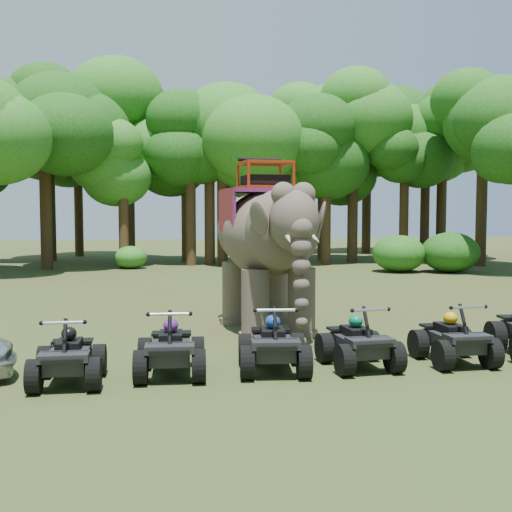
{
  "coord_description": "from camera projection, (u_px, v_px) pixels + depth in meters",
  "views": [
    {
      "loc": [
        -2.7,
        -13.62,
        2.95
      ],
      "look_at": [
        0.0,
        1.2,
        1.9
      ],
      "focal_mm": 45.0,
      "sensor_mm": 36.0,
      "label": 1
    }
  ],
  "objects": [
    {
      "name": "elephant",
      "position": [
        266.0,
        244.0,
        15.83
      ],
      "size": [
        2.63,
        5.26,
        4.28
      ],
      "primitive_type": null,
      "rotation": [
        0.0,
        0.0,
        0.08
      ],
      "color": "brown",
      "rests_on": "ground"
    },
    {
      "name": "tree_41",
      "position": [
        209.0,
        181.0,
        35.34
      ],
      "size": [
        6.5,
        6.5,
        9.28
      ],
      "primitive_type": null,
      "color": "#195114",
      "rests_on": "ground"
    },
    {
      "name": "tree_38",
      "position": [
        281.0,
        177.0,
        44.37
      ],
      "size": [
        7.43,
        7.43,
        10.61
      ],
      "primitive_type": null,
      "color": "#195114",
      "rests_on": "ground"
    },
    {
      "name": "atv_2",
      "position": [
        273.0,
        337.0,
        11.79
      ],
      "size": [
        1.46,
        1.86,
        1.27
      ],
      "primitive_type": null,
      "rotation": [
        0.0,
        0.0,
        -0.13
      ],
      "color": "black",
      "rests_on": "ground"
    },
    {
      "name": "tree_42",
      "position": [
        78.0,
        189.0,
        41.78
      ],
      "size": [
        6.2,
        6.2,
        8.85
      ],
      "primitive_type": null,
      "color": "#195114",
      "rests_on": "ground"
    },
    {
      "name": "tree_31",
      "position": [
        45.0,
        171.0,
        32.43
      ],
      "size": [
        6.99,
        6.99,
        9.99
      ],
      "primitive_type": null,
      "color": "#195114",
      "rests_on": "ground"
    },
    {
      "name": "tree_2",
      "position": [
        326.0,
        188.0,
        35.39
      ],
      "size": [
        5.96,
        5.96,
        8.52
      ],
      "primitive_type": null,
      "color": "#195114",
      "rests_on": "ground"
    },
    {
      "name": "tree_40",
      "position": [
        50.0,
        173.0,
        38.0
      ],
      "size": [
        7.32,
        7.32,
        10.45
      ],
      "primitive_type": null,
      "color": "#195114",
      "rests_on": "ground"
    },
    {
      "name": "atv_1",
      "position": [
        171.0,
        341.0,
        11.49
      ],
      "size": [
        1.35,
        1.77,
        1.25
      ],
      "primitive_type": null,
      "rotation": [
        0.0,
        0.0,
        -0.08
      ],
      "color": "black",
      "rests_on": "ground"
    },
    {
      "name": "tree_39",
      "position": [
        442.0,
        175.0,
        39.66
      ],
      "size": [
        7.3,
        7.3,
        10.43
      ],
      "primitive_type": null,
      "color": "#195114",
      "rests_on": "ground"
    },
    {
      "name": "ground",
      "position": [
        266.0,
        346.0,
        14.06
      ],
      "size": [
        110.0,
        110.0,
        0.0
      ],
      "primitive_type": "plane",
      "color": "#47381E",
      "rests_on": "ground"
    },
    {
      "name": "atv_4",
      "position": [
        454.0,
        332.0,
        12.43
      ],
      "size": [
        1.21,
        1.65,
        1.22
      ],
      "primitive_type": null,
      "rotation": [
        0.0,
        0.0,
        0.01
      ],
      "color": "black",
      "rests_on": "ground"
    },
    {
      "name": "atv_3",
      "position": [
        359.0,
        336.0,
        12.07
      ],
      "size": [
        1.29,
        1.72,
        1.22
      ],
      "primitive_type": null,
      "rotation": [
        0.0,
        0.0,
        0.06
      ],
      "color": "black",
      "rests_on": "ground"
    },
    {
      "name": "tree_4",
      "position": [
        482.0,
        179.0,
        34.29
      ],
      "size": [
        6.54,
        6.54,
        9.34
      ],
      "primitive_type": null,
      "color": "#195114",
      "rests_on": "ground"
    },
    {
      "name": "tree_44",
      "position": [
        129.0,
        177.0,
        37.36
      ],
      "size": [
        6.95,
        6.95,
        9.93
      ],
      "primitive_type": null,
      "color": "#195114",
      "rests_on": "ground"
    },
    {
      "name": "tree_3",
      "position": [
        404.0,
        197.0,
        36.57
      ],
      "size": [
        5.29,
        5.29,
        7.56
      ],
      "primitive_type": null,
      "color": "#195114",
      "rests_on": "ground"
    },
    {
      "name": "tree_37",
      "position": [
        425.0,
        187.0,
        39.92
      ],
      "size": [
        6.21,
        6.21,
        8.87
      ],
      "primitive_type": null,
      "color": "#195114",
      "rests_on": "ground"
    },
    {
      "name": "tree_1",
      "position": [
        257.0,
        197.0,
        36.55
      ],
      "size": [
        5.27,
        5.27,
        7.52
      ],
      "primitive_type": null,
      "color": "#195114",
      "rests_on": "ground"
    },
    {
      "name": "tree_34",
      "position": [
        367.0,
        176.0,
        44.82
      ],
      "size": [
        7.58,
        7.58,
        10.82
      ],
      "primitive_type": null,
      "color": "#195114",
      "rests_on": "ground"
    },
    {
      "name": "tree_43",
      "position": [
        191.0,
        188.0,
        34.81
      ],
      "size": [
        5.92,
        5.92,
        8.45
      ],
      "primitive_type": null,
      "color": "#195114",
      "rests_on": "ground"
    },
    {
      "name": "atv_0",
      "position": [
        68.0,
        350.0,
        10.93
      ],
      "size": [
        1.21,
        1.64,
        1.19
      ],
      "primitive_type": null,
      "rotation": [
        0.0,
        0.0,
        -0.03
      ],
      "color": "black",
      "rests_on": "ground"
    },
    {
      "name": "tree_32",
      "position": [
        123.0,
        203.0,
        33.01
      ],
      "size": [
        4.72,
        4.72,
        6.75
      ],
      "primitive_type": null,
      "color": "#195114",
      "rests_on": "ground"
    },
    {
      "name": "tree_0",
      "position": [
        186.0,
        189.0,
        37.34
      ],
      "size": [
        5.97,
        5.97,
        8.53
      ],
      "primitive_type": null,
      "color": "#195114",
      "rests_on": "ground"
    },
    {
      "name": "tree_45",
      "position": [
        222.0,
        178.0,
        35.21
      ],
      "size": [
        6.67,
        6.67,
        9.53
      ],
      "primitive_type": null,
      "color": "#195114",
      "rests_on": "ground"
    },
    {
      "name": "tree_36",
      "position": [
        353.0,
        175.0,
        37.03
      ],
      "size": [
        7.06,
        7.06,
        10.08
      ],
      "primitive_type": null,
      "color": "#195114",
      "rests_on": "ground"
    },
    {
      "name": "tree_33",
      "position": [
        322.0,
        199.0,
        38.35
      ],
      "size": [
        5.12,
        5.12,
        7.32
      ],
      "primitive_type": null,
      "color": "#195114",
      "rests_on": "ground"
    }
  ]
}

